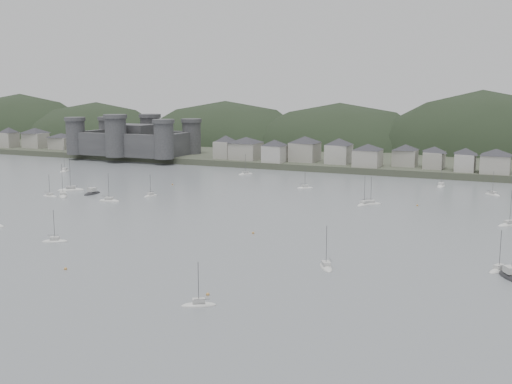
% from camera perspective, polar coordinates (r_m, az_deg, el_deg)
% --- Properties ---
extents(ground, '(900.00, 900.00, 0.00)m').
position_cam_1_polar(ground, '(136.60, -13.11, -7.21)').
color(ground, slate).
rests_on(ground, ground).
extents(far_shore_land, '(900.00, 250.00, 3.00)m').
position_cam_1_polar(far_shore_land, '(408.28, 12.79, 4.00)').
color(far_shore_land, '#383D2D').
rests_on(far_shore_land, ground).
extents(forested_ridge, '(851.55, 103.94, 102.57)m').
position_cam_1_polar(forested_ridge, '(383.79, 12.66, 1.75)').
color(forested_ridge, black).
rests_on(forested_ridge, ground).
extents(castle, '(66.00, 43.00, 20.00)m').
position_cam_1_polar(castle, '(348.11, -11.05, 4.72)').
color(castle, '#38383B').
rests_on(castle, far_shore_land).
extents(waterfront_town, '(451.48, 28.46, 12.92)m').
position_cam_1_polar(waterfront_town, '(290.01, 18.22, 3.05)').
color(waterfront_town, '#A4A296').
rests_on(waterfront_town, far_shore_land).
extents(sailboat_lead, '(6.66, 4.94, 8.88)m').
position_cam_1_polar(sailboat_lead, '(167.37, -17.81, -4.28)').
color(sailboat_lead, silver).
rests_on(sailboat_lead, ground).
extents(moored_fleet, '(261.71, 166.67, 13.69)m').
position_cam_1_polar(moored_fleet, '(207.93, -9.72, -1.33)').
color(moored_fleet, silver).
rests_on(moored_fleet, ground).
extents(motor_launch_near, '(7.20, 9.49, 4.14)m').
position_cam_1_polar(motor_launch_near, '(140.27, 22.16, -7.11)').
color(motor_launch_near, black).
rests_on(motor_launch_near, ground).
extents(motor_launch_far, '(3.06, 8.44, 4.01)m').
position_cam_1_polar(motor_launch_far, '(238.35, -14.67, -0.11)').
color(motor_launch_far, black).
rests_on(motor_launch_far, ground).
extents(mooring_buoys, '(179.86, 114.61, 0.70)m').
position_cam_1_polar(mooring_buoys, '(174.55, -3.32, -3.29)').
color(mooring_buoys, '#BC863E').
rests_on(mooring_buoys, ground).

